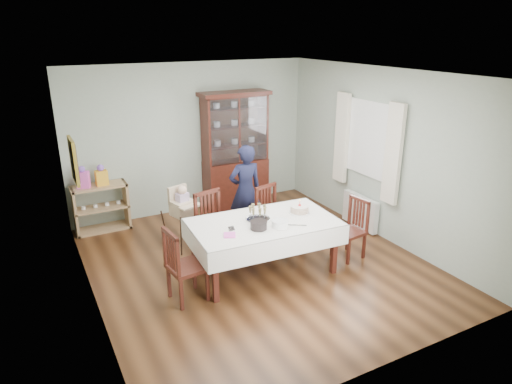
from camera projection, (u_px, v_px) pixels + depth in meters
floor at (257, 263)px, 6.67m from camera, size 5.00×5.00×0.00m
room_shell at (239, 142)px, 6.53m from camera, size 5.00×5.00×5.00m
dining_table at (264, 246)px, 6.33m from camera, size 2.07×1.27×0.76m
china_cabinet at (235, 149)px, 8.50m from camera, size 1.30×0.48×2.18m
sideboard at (101, 208)px, 7.66m from camera, size 0.90×0.38×0.80m
picture_frame at (73, 161)px, 5.80m from camera, size 0.04×0.48×0.58m
window at (369, 139)px, 7.37m from camera, size 0.04×1.02×1.22m
curtain_left at (393, 154)px, 6.86m from camera, size 0.07×0.30×1.55m
curtain_right at (342, 138)px, 7.90m from camera, size 0.07×0.30×1.55m
radiator at (360, 211)px, 7.77m from camera, size 0.10×0.80×0.55m
chair_far_left at (216, 241)px, 6.66m from camera, size 0.55×0.55×1.03m
chair_far_right at (273, 230)px, 7.08m from camera, size 0.53×0.53×0.98m
chair_end_left at (186, 279)px, 5.69m from camera, size 0.48×0.48×0.97m
chair_end_right at (349, 240)px, 6.78m from camera, size 0.46×0.46×0.90m
woman at (245, 191)px, 7.39m from camera, size 0.57×0.40×1.52m
high_chair at (184, 222)px, 7.10m from camera, size 0.55×0.55×1.00m
champagne_tray at (258, 216)px, 6.24m from camera, size 0.34×0.34×0.21m
birthday_cake at (299, 209)px, 6.47m from camera, size 0.30×0.30×0.20m
plate_stack_dark at (259, 225)px, 5.96m from camera, size 0.23×0.23×0.11m
plate_stack_white at (280, 224)px, 6.02m from camera, size 0.28×0.28×0.10m
napkin_stack at (230, 235)px, 5.78m from camera, size 0.19×0.19×0.02m
cutlery at (229, 229)px, 5.96m from camera, size 0.14×0.17×0.01m
cake_knife at (296, 225)px, 6.08m from camera, size 0.26×0.18×0.01m
gift_bag_pink at (83, 178)px, 7.35m from camera, size 0.23×0.19×0.37m
gift_bag_orange at (101, 176)px, 7.48m from camera, size 0.20×0.15×0.35m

